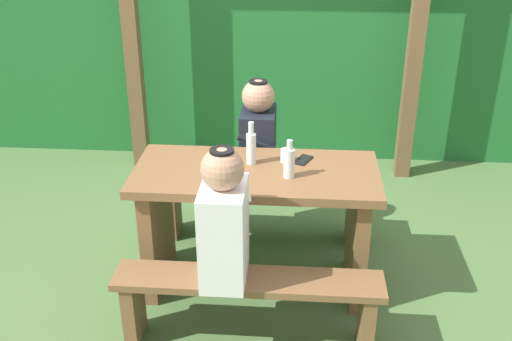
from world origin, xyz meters
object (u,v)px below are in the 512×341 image
Objects in this scene: bench_near at (248,296)px; bottle_right at (289,162)px; person_black_coat at (258,138)px; picnic_table at (256,209)px; drinking_glass at (286,155)px; person_white_shirt at (224,221)px; bottle_left at (251,147)px; bench_far at (262,198)px; cell_phone at (303,160)px.

bottle_right is (0.19, 0.47, 0.57)m from bench_near.
person_black_coat reaches higher than bottle_right.
drinking_glass reaches higher than picnic_table.
person_white_shirt reaches higher than bottle_left.
bottle_left reaches higher than bottle_right.
bench_far is (0.00, 1.08, 0.00)m from bench_near.
person_white_shirt is 9.16× the size of drinking_glass.
picnic_table is 0.58m from bench_near.
bench_near is at bearing -112.04° from bottle_right.
bottle_left is at bearing -94.41° from bench_far.
drinking_glass is at bearing 66.79° from person_white_shirt.
bottle_left reaches higher than picnic_table.
picnic_table is at bearing -126.26° from cell_phone.
bench_far is at bearing 7.21° from person_black_coat.
picnic_table is 10.00× the size of cell_phone.
cell_phone is at bearing 68.76° from bench_near.
picnic_table is 0.37m from bottle_left.
bench_near is 1.08m from bench_far.
picnic_table is 0.40m from cell_phone.
picnic_table is 6.36× the size of bottle_right.
bottle_left is at bearing -168.79° from drinking_glass.
bottle_left reaches higher than drinking_glass.
picnic_table is 0.40m from bottle_right.
cell_phone is (0.27, 0.15, 0.26)m from picnic_table.
bench_near is at bearing -86.45° from cell_phone.
bottle_left reaches higher than bench_far.
bench_near is 17.82× the size of drinking_glass.
person_white_shirt is 3.27× the size of bottle_right.
bottle_left is at bearing 144.11° from bottle_right.
picnic_table reaches higher than bench_far.
bench_far is 1.95× the size of person_black_coat.
bottle_left reaches higher than cell_phone.
picnic_table is 0.59m from person_white_shirt.
person_black_coat is (-0.03, 1.07, 0.45)m from bench_near.
bench_far is at bearing 90.00° from bench_near.
bench_near is 1.16m from person_black_coat.
drinking_glass is (0.17, -0.41, 0.51)m from bench_far.
picnic_table is at bearing 158.95° from bottle_right.
drinking_glass reaches higher than bench_far.
drinking_glass is at bearing -67.94° from bench_far.
cell_phone is (0.38, 0.68, 0.03)m from person_white_shirt.
bench_far is at bearing 83.70° from person_white_shirt.
bottle_left is (-0.20, -0.04, 0.07)m from drinking_glass.
person_white_shirt is at bearing -96.30° from bench_far.
bench_far is 0.68m from drinking_glass.
bottle_left reaches higher than bench_near.
person_black_coat reaches higher than bench_near.
cell_phone is at bearing -52.93° from person_black_coat.
bottle_right is at bearing -21.05° from picnic_table.
bottle_left is 1.16× the size of bottle_right.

